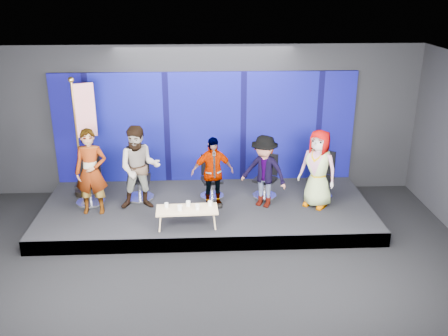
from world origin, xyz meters
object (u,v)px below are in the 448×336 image
Objects in this scene: chair_b at (139,183)px; mug_a at (167,205)px; mug_e at (210,203)px; panelist_b at (139,168)px; flag_stand at (83,134)px; chair_a at (90,187)px; chair_d at (266,183)px; mug_d at (197,207)px; panelist_d at (264,171)px; panelist_e at (318,169)px; chair_c at (212,183)px; panelist_c at (212,172)px; mug_b at (180,208)px; mug_c at (188,204)px; panelist_a at (91,172)px; coffee_table at (187,210)px; chair_e at (321,182)px.

chair_b reaches higher than mug_a.
mug_e is at bearing 2.00° from mug_a.
panelist_b is 0.67× the size of flag_stand.
flag_stand is (-0.13, 0.46, 1.05)m from chair_a.
mug_d is at bearing -105.79° from chair_d.
panelist_e reaches higher than panelist_d.
flag_stand reaches higher than chair_c.
panelist_d reaches higher than chair_b.
panelist_d is at bearing -31.82° from flag_stand.
chair_a is 2.68m from panelist_c.
panelist_b is 3.72m from panelist_e.
chair_d is 2.33m from mug_b.
panelist_e is at bearing 17.04° from mug_b.
panelist_c is 16.33× the size of mug_a.
panelist_c reaches higher than mug_c.
panelist_e is (4.84, -0.38, 0.48)m from chair_a.
flag_stand reaches higher than mug_a.
panelist_b reaches higher than mug_e.
mug_c is 0.43m from mug_e.
flag_stand reaches higher than panelist_c.
mug_d is (2.31, -1.23, 0.06)m from chair_a.
panelist_a is 1.22m from chair_b.
panelist_c reaches higher than mug_a.
chair_b is 1.68m from mug_c.
mug_e is (0.59, 0.18, -0.00)m from mug_b.
panelist_d is 16.61× the size of mug_a.
panelist_c is 2.21m from panelist_e.
chair_a is 0.91× the size of coffee_table.
mug_e is at bearing -14.57° from panelist_a.
panelist_c reaches higher than chair_c.
mug_a is (0.68, -1.31, 0.05)m from chair_b.
chair_e is 10.13× the size of mug_d.
panelist_a is 3.76m from chair_d.
panelist_b is at bearing 10.17° from panelist_a.
chair_c is 1.60m from mug_b.
coffee_table is 0.22m from mug_d.
chair_d is (2.79, -0.04, -0.05)m from chair_b.
mug_d is (-0.31, -1.44, 0.11)m from chair_c.
chair_c is 2.43m from chair_e.
coffee_table is at bearing -100.74° from mug_c.
chair_e is 10.11× the size of mug_e.
mug_c reaches higher than mug_a.
mug_d is at bearing -11.55° from mug_a.
chair_a is at bearing 109.14° from panelist_a.
chair_a is 0.73m from panelist_a.
mug_b reaches higher than mug_a.
chair_c is (1.50, 0.50, -0.58)m from panelist_b.
panelist_a is 4.94m from chair_e.
chair_a reaches higher than chair_d.
mug_a is at bearing -57.94° from panelist_b.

